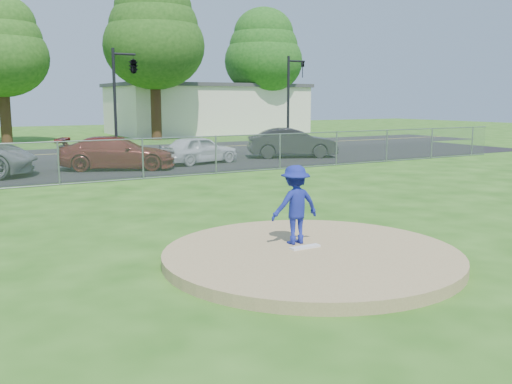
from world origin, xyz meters
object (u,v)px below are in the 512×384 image
commercial_building (207,109)px  tree_right (154,33)px  tree_far_right (264,51)px  parked_car_charcoal (292,143)px  parked_car_darkred (117,153)px  parked_car_pearl (199,150)px  tree_center (1,46)px  traffic_signal_center (131,68)px  traffic_signal_right (291,93)px  pitcher (295,205)px

commercial_building → tree_right: (-7.00, -6.00, 5.49)m
tree_far_right → parked_car_charcoal: bearing=-117.0°
parked_car_darkred → parked_car_pearl: bearing=-61.4°
tree_center → tree_right: size_ratio=0.85×
tree_far_right → traffic_signal_center: tree_far_right is taller
tree_right → parked_car_darkred: 19.62m
parked_car_darkred → parked_car_charcoal: bearing=-62.3°
tree_right → traffic_signal_center: size_ratio=2.08×
tree_right → parked_car_charcoal: (1.33, -15.96, -6.90)m
parked_car_pearl → traffic_signal_right: bearing=-68.1°
tree_far_right → parked_car_pearl: size_ratio=2.85×
commercial_building → parked_car_darkred: bearing=-123.5°
tree_right → tree_far_right: 11.42m
traffic_signal_right → tree_far_right: bearing=66.1°
tree_right → parked_car_charcoal: bearing=-85.2°
pitcher → parked_car_charcoal: bearing=-121.4°
commercial_building → pitcher: (-15.95, -37.39, -1.21)m
tree_far_right → traffic_signal_right: size_ratio=1.92×
pitcher → traffic_signal_center: bearing=-98.1°
tree_center → tree_far_right: bearing=2.7°
commercial_building → parked_car_darkred: size_ratio=3.44×
tree_center → pitcher: bearing=-88.2°
tree_right → parked_car_darkred: size_ratio=2.44×
tree_far_right → commercial_building: bearing=143.1°
tree_right → parked_car_darkred: (-7.92, -16.55, -6.95)m
tree_center → parked_car_darkred: tree_center is taller
commercial_building → pitcher: commercial_building is taller
tree_center → parked_car_charcoal: tree_center is taller
traffic_signal_center → traffic_signal_right: same height
tree_center → traffic_signal_center: (4.97, -12.00, -1.86)m
tree_far_right → traffic_signal_right: tree_far_right is taller
tree_center → traffic_signal_center: 13.12m
traffic_signal_center → parked_car_charcoal: traffic_signal_center is taller
commercial_building → tree_center: bearing=-166.8°
tree_far_right → parked_car_charcoal: size_ratio=2.39×
traffic_signal_right → tree_center: bearing=141.8°
commercial_building → tree_center: size_ratio=1.67×
commercial_building → parked_car_darkred: (-14.92, -22.55, -1.46)m
tree_far_right → parked_car_charcoal: 22.20m
parked_car_darkred → parked_car_charcoal: parked_car_charcoal is taller
traffic_signal_center → pitcher: bearing=-100.4°
traffic_signal_center → traffic_signal_right: (10.27, 0.00, -1.25)m
tree_center → traffic_signal_right: size_ratio=1.76×
traffic_signal_center → parked_car_charcoal: (6.36, -5.96, -3.86)m
parked_car_darkred → tree_far_right: bearing=-20.0°
traffic_signal_right → pitcher: bearing=-123.6°
tree_far_right → parked_car_darkred: size_ratio=2.25×
tree_center → parked_car_darkred: bearing=-83.6°
tree_right → traffic_signal_right: (5.24, -10.00, -4.29)m
pitcher → parked_car_pearl: pitcher is taller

